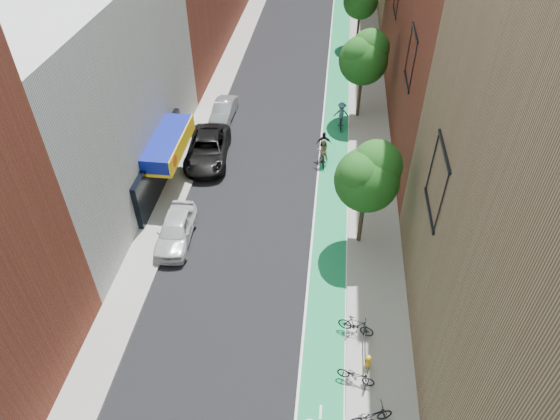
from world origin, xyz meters
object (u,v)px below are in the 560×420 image
(cyclist_lane_far, at_px, (341,116))
(parked_car_black, at_px, (208,149))
(parked_car_silver, at_px, (224,111))
(cyclist_lane_near, at_px, (323,154))
(fire_hydrant, at_px, (368,361))
(parked_car_white, at_px, (176,230))
(cyclist_lane_mid, at_px, (323,149))

(cyclist_lane_far, bearing_deg, parked_car_black, 27.29)
(parked_car_silver, relative_size, cyclist_lane_near, 2.08)
(parked_car_silver, bearing_deg, fire_hydrant, -60.73)
(parked_car_white, height_order, cyclist_lane_mid, cyclist_lane_mid)
(cyclist_lane_mid, height_order, fire_hydrant, cyclist_lane_mid)
(cyclist_lane_mid, relative_size, fire_hydrant, 2.76)
(cyclist_lane_mid, bearing_deg, cyclist_lane_far, -110.46)
(parked_car_white, relative_size, cyclist_lane_far, 2.16)
(parked_car_black, bearing_deg, parked_car_white, -95.54)
(parked_car_white, xyz_separation_m, cyclist_lane_near, (7.80, 8.29, 0.09))
(parked_car_black, xyz_separation_m, cyclist_lane_mid, (7.83, 0.93, -0.02))
(parked_car_white, distance_m, parked_car_silver, 13.59)
(parked_car_black, relative_size, parked_car_silver, 1.45)
(parked_car_silver, bearing_deg, cyclist_lane_near, -31.94)
(cyclist_lane_near, relative_size, cyclist_lane_far, 0.94)
(parked_car_white, xyz_separation_m, parked_car_silver, (0.00, 13.59, -0.10))
(parked_car_white, distance_m, cyclist_lane_near, 11.39)
(parked_car_white, relative_size, cyclist_lane_mid, 2.18)
(parked_car_black, bearing_deg, cyclist_lane_mid, 1.25)
(parked_car_silver, height_order, cyclist_lane_near, cyclist_lane_near)
(parked_car_black, bearing_deg, fire_hydrant, -60.68)
(parked_car_black, bearing_deg, parked_car_silver, 84.46)
(parked_car_black, distance_m, fire_hydrant, 18.42)
(cyclist_lane_far, bearing_deg, cyclist_lane_mid, 72.62)
(parked_car_silver, distance_m, cyclist_lane_far, 8.95)
(cyclist_lane_near, xyz_separation_m, cyclist_lane_mid, (0.03, 0.71, -0.05))
(parked_car_white, bearing_deg, fire_hydrant, -36.63)
(parked_car_black, height_order, cyclist_lane_near, cyclist_lane_near)
(parked_car_black, distance_m, cyclist_lane_mid, 7.88)
(parked_car_white, distance_m, cyclist_lane_mid, 11.93)
(cyclist_lane_far, xyz_separation_m, fire_hydrant, (1.59, -20.24, -0.42))
(parked_car_silver, bearing_deg, cyclist_lane_far, -0.31)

